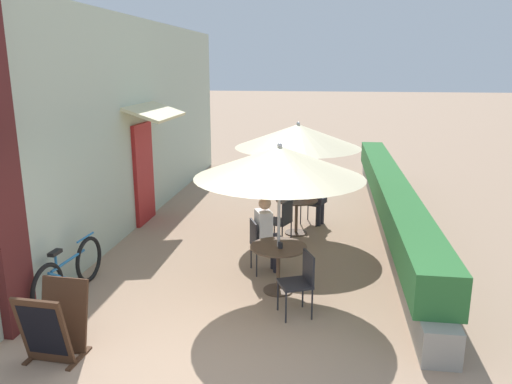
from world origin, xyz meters
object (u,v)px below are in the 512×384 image
(patio_umbrella_near, at_px, (280,162))
(seated_patron_near_right, at_px, (267,231))
(coffee_cup_mid, at_px, (291,199))
(patio_table_near, at_px, (278,258))
(cafe_chair_mid_left, at_px, (309,199))
(coffee_cup_near, at_px, (280,245))
(bicycle_leaning, at_px, (69,272))
(patio_table_mid, at_px, (296,208))
(menu_board, at_px, (54,323))
(patio_umbrella_mid, at_px, (298,136))
(cafe_chair_near_right, at_px, (260,242))
(cafe_chair_mid_right, at_px, (282,219))
(seated_patron_mid_left, at_px, (314,192))
(cafe_chair_near_left, at_px, (301,279))

(patio_umbrella_near, distance_m, seated_patron_near_right, 1.48)
(coffee_cup_mid, bearing_deg, patio_table_near, -89.78)
(cafe_chair_mid_left, bearing_deg, coffee_cup_near, 18.04)
(patio_umbrella_near, distance_m, bicycle_leaning, 3.42)
(patio_table_mid, bearing_deg, bicycle_leaning, -133.24)
(seated_patron_near_right, height_order, menu_board, seated_patron_near_right)
(coffee_cup_near, height_order, patio_umbrella_mid, patio_umbrella_mid)
(cafe_chair_near_right, height_order, coffee_cup_mid, cafe_chair_near_right)
(seated_patron_near_right, bearing_deg, cafe_chair_mid_right, 151.15)
(seated_patron_mid_left, relative_size, menu_board, 1.45)
(patio_umbrella_mid, height_order, cafe_chair_mid_right, patio_umbrella_mid)
(coffee_cup_near, distance_m, cafe_chair_mid_right, 2.03)
(cafe_chair_near_left, bearing_deg, menu_board, 94.92)
(coffee_cup_near, distance_m, seated_patron_mid_left, 3.44)
(cafe_chair_near_right, relative_size, patio_table_mid, 1.05)
(patio_table_near, relative_size, coffee_cup_near, 9.25)
(seated_patron_mid_left, height_order, menu_board, seated_patron_mid_left)
(bicycle_leaning, xyz_separation_m, menu_board, (0.62, -1.49, 0.06))
(patio_umbrella_near, distance_m, cafe_chair_near_right, 1.63)
(cafe_chair_near_right, relative_size, bicycle_leaning, 0.49)
(patio_umbrella_near, relative_size, patio_umbrella_mid, 1.00)
(cafe_chair_mid_left, distance_m, bicycle_leaning, 5.16)
(cafe_chair_near_left, xyz_separation_m, coffee_cup_mid, (-0.37, 3.18, 0.24))
(coffee_cup_near, xyz_separation_m, patio_umbrella_mid, (0.06, 2.74, 1.20))
(cafe_chair_near_left, distance_m, seated_patron_mid_left, 4.02)
(cafe_chair_near_right, distance_m, seated_patron_mid_left, 2.79)
(patio_table_mid, xyz_separation_m, cafe_chair_mid_left, (0.22, 0.73, -0.01))
(cafe_chair_near_right, bearing_deg, seated_patron_mid_left, 141.07)
(patio_umbrella_near, height_order, cafe_chair_near_right, patio_umbrella_near)
(patio_umbrella_mid, height_order, menu_board, patio_umbrella_mid)
(cafe_chair_near_left, bearing_deg, cafe_chair_near_right, 5.77)
(patio_umbrella_mid, bearing_deg, menu_board, -117.18)
(patio_table_mid, distance_m, seated_patron_mid_left, 0.77)
(patio_umbrella_near, height_order, coffee_cup_mid, patio_umbrella_near)
(patio_umbrella_near, xyz_separation_m, coffee_cup_near, (0.03, -0.07, -1.20))
(cafe_chair_near_left, distance_m, bicycle_leaning, 3.33)
(seated_patron_near_right, relative_size, menu_board, 1.45)
(coffee_cup_near, xyz_separation_m, cafe_chair_mid_left, (0.28, 3.46, -0.24))
(coffee_cup_mid, bearing_deg, menu_board, -116.91)
(patio_table_near, bearing_deg, patio_umbrella_near, 0.00)
(cafe_chair_near_right, bearing_deg, patio_table_mid, 144.42)
(patio_umbrella_near, distance_m, patio_table_mid, 3.02)
(seated_patron_mid_left, relative_size, cafe_chair_mid_right, 1.44)
(patio_table_near, height_order, cafe_chair_mid_left, cafe_chair_mid_left)
(patio_umbrella_near, bearing_deg, coffee_cup_mid, 90.22)
(cafe_chair_near_right, bearing_deg, cafe_chair_mid_left, 143.34)
(coffee_cup_near, bearing_deg, menu_board, -139.79)
(cafe_chair_mid_left, bearing_deg, patio_umbrella_mid, 5.77)
(patio_table_mid, xyz_separation_m, seated_patron_mid_left, (0.32, 0.68, 0.16))
(seated_patron_mid_left, distance_m, cafe_chair_mid_right, 1.52)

